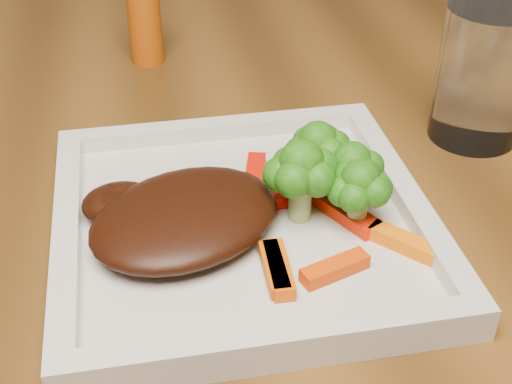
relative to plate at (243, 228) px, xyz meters
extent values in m
cube|color=silver|center=(0.00, 0.00, 0.00)|extent=(0.27, 0.27, 0.01)
ellipsoid|color=black|center=(-0.04, -0.01, 0.02)|extent=(0.18, 0.16, 0.03)
cube|color=#D83E03|center=(0.05, -0.07, 0.01)|extent=(0.05, 0.03, 0.01)
cube|color=orange|center=(0.11, -0.05, 0.01)|extent=(0.04, 0.05, 0.01)
cube|color=#E45603|center=(0.01, -0.06, 0.01)|extent=(0.02, 0.05, 0.01)
cube|color=#CD3F03|center=(0.10, 0.05, 0.01)|extent=(0.06, 0.02, 0.01)
cube|color=red|center=(0.02, 0.05, 0.01)|extent=(0.03, 0.06, 0.01)
cube|color=#F22103|center=(0.07, -0.01, 0.01)|extent=(0.04, 0.06, 0.01)
cube|color=#FF1204|center=(0.05, 0.02, 0.01)|extent=(0.06, 0.02, 0.01)
cylinder|color=#B04909|center=(-0.05, 0.32, 0.04)|extent=(0.05, 0.05, 0.09)
cylinder|color=white|center=(0.23, 0.10, 0.05)|extent=(0.09, 0.09, 0.12)
cube|color=#D85803|center=(0.01, -0.06, 0.01)|extent=(0.01, 0.05, 0.01)
camera|label=1|loc=(-0.07, -0.41, 0.33)|focal=50.00mm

